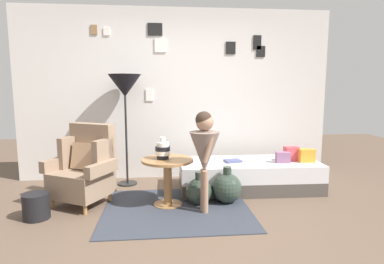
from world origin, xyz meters
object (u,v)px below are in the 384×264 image
at_px(armchair, 85,168).
at_px(side_table, 168,172).
at_px(daybed, 249,175).
at_px(vase_striped, 163,150).
at_px(demijohn_far, 227,188).
at_px(magazine_basket, 36,206).
at_px(person_child, 205,148).
at_px(book_on_daybed, 233,161).
at_px(demijohn_near, 199,191).
at_px(floor_lamp, 125,89).

bearing_deg(armchair, side_table, -9.90).
xyz_separation_m(daybed, vase_striped, (-1.19, -0.50, 0.48)).
relative_size(demijohn_far, magazine_basket, 1.62).
bearing_deg(demijohn_far, side_table, -178.73).
bearing_deg(person_child, daybed, 45.88).
relative_size(armchair, book_on_daybed, 4.41).
relative_size(daybed, book_on_daybed, 8.71).
bearing_deg(demijohn_near, person_child, -82.28).
bearing_deg(side_table, person_child, -31.38).
xyz_separation_m(side_table, floor_lamp, (-0.57, 0.91, 0.98)).
bearing_deg(daybed, magazine_basket, -163.42).
bearing_deg(person_child, demijohn_far, 39.73).
bearing_deg(daybed, book_on_daybed, -175.32).
distance_m(person_child, book_on_daybed, 0.94).
distance_m(daybed, vase_striped, 1.38).
height_order(person_child, demijohn_far, person_child).
xyz_separation_m(vase_striped, person_child, (0.46, -0.25, 0.06)).
height_order(floor_lamp, person_child, floor_lamp).
relative_size(armchair, floor_lamp, 0.61).
distance_m(book_on_daybed, demijohn_near, 0.76).
height_order(armchair, magazine_basket, armchair).
bearing_deg(demijohn_near, armchair, 172.65).
bearing_deg(magazine_basket, side_table, 10.42).
height_order(daybed, book_on_daybed, book_on_daybed).
bearing_deg(person_child, side_table, 148.62).
bearing_deg(floor_lamp, armchair, -120.43).
bearing_deg(person_child, demijohn_near, 97.72).
distance_m(armchair, demijohn_far, 1.75).
bearing_deg(floor_lamp, person_child, -49.72).
bearing_deg(demijohn_far, armchair, 174.76).
distance_m(person_child, magazine_basket, 1.93).
relative_size(daybed, demijohn_near, 4.75).
bearing_deg(magazine_basket, floor_lamp, 53.76).
bearing_deg(demijohn_far, daybed, 49.90).
height_order(vase_striped, demijohn_near, vase_striped).
xyz_separation_m(vase_striped, magazine_basket, (-1.37, -0.26, -0.54)).
xyz_separation_m(side_table, vase_striped, (-0.06, 0.00, 0.26)).
distance_m(armchair, floor_lamp, 1.28).
height_order(armchair, side_table, armchair).
relative_size(floor_lamp, magazine_basket, 5.70).
bearing_deg(side_table, demijohn_near, -0.42).
bearing_deg(daybed, demijohn_near, -146.48).
height_order(floor_lamp, demijohn_near, floor_lamp).
bearing_deg(floor_lamp, demijohn_near, -43.88).
bearing_deg(daybed, side_table, -156.19).
bearing_deg(floor_lamp, vase_striped, -60.32).
distance_m(vase_striped, demijohn_far, 0.92).
xyz_separation_m(demijohn_near, demijohn_far, (0.35, 0.02, 0.02)).
bearing_deg(armchair, person_child, -16.73).
bearing_deg(armchair, demijohn_far, -5.24).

